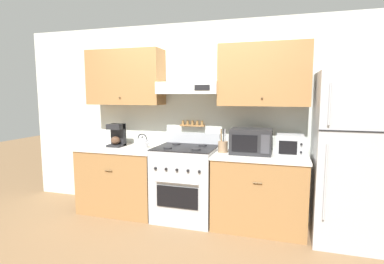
{
  "coord_description": "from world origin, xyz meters",
  "views": [
    {
      "loc": [
        1.16,
        -3.23,
        1.6
      ],
      "look_at": [
        0.1,
        0.28,
        1.14
      ],
      "focal_mm": 28.0,
      "sensor_mm": 36.0,
      "label": 1
    }
  ],
  "objects_px": {
    "tea_kettle": "(143,142)",
    "coffee_maker": "(117,135)",
    "refrigerator": "(348,158)",
    "microwave": "(251,141)",
    "utensil_crock": "(223,146)",
    "toaster_oven": "(290,146)",
    "stove_range": "(186,182)"
  },
  "relations": [
    {
      "from": "microwave",
      "to": "utensil_crock",
      "type": "xyz_separation_m",
      "value": [
        -0.34,
        -0.02,
        -0.07
      ]
    },
    {
      "from": "tea_kettle",
      "to": "coffee_maker",
      "type": "distance_m",
      "value": 0.41
    },
    {
      "from": "utensil_crock",
      "to": "toaster_oven",
      "type": "height_order",
      "value": "utensil_crock"
    },
    {
      "from": "refrigerator",
      "to": "utensil_crock",
      "type": "relative_size",
      "value": 6.28
    },
    {
      "from": "stove_range",
      "to": "refrigerator",
      "type": "relative_size",
      "value": 0.59
    },
    {
      "from": "stove_range",
      "to": "coffee_maker",
      "type": "xyz_separation_m",
      "value": [
        -1.01,
        0.05,
        0.57
      ]
    },
    {
      "from": "coffee_maker",
      "to": "refrigerator",
      "type": "bearing_deg",
      "value": -1.8
    },
    {
      "from": "coffee_maker",
      "to": "utensil_crock",
      "type": "relative_size",
      "value": 1.06
    },
    {
      "from": "microwave",
      "to": "toaster_oven",
      "type": "bearing_deg",
      "value": -2.51
    },
    {
      "from": "tea_kettle",
      "to": "utensil_crock",
      "type": "height_order",
      "value": "utensil_crock"
    },
    {
      "from": "refrigerator",
      "to": "toaster_oven",
      "type": "height_order",
      "value": "refrigerator"
    },
    {
      "from": "tea_kettle",
      "to": "toaster_oven",
      "type": "relative_size",
      "value": 0.64
    },
    {
      "from": "stove_range",
      "to": "utensil_crock",
      "type": "height_order",
      "value": "utensil_crock"
    },
    {
      "from": "utensil_crock",
      "to": "toaster_oven",
      "type": "distance_m",
      "value": 0.79
    },
    {
      "from": "stove_range",
      "to": "tea_kettle",
      "type": "height_order",
      "value": "same"
    },
    {
      "from": "refrigerator",
      "to": "tea_kettle",
      "type": "bearing_deg",
      "value": 178.45
    },
    {
      "from": "tea_kettle",
      "to": "toaster_oven",
      "type": "height_order",
      "value": "toaster_oven"
    },
    {
      "from": "tea_kettle",
      "to": "coffee_maker",
      "type": "bearing_deg",
      "value": 176.6
    },
    {
      "from": "refrigerator",
      "to": "coffee_maker",
      "type": "distance_m",
      "value": 2.88
    },
    {
      "from": "tea_kettle",
      "to": "microwave",
      "type": "distance_m",
      "value": 1.43
    },
    {
      "from": "utensil_crock",
      "to": "toaster_oven",
      "type": "bearing_deg",
      "value": -0.13
    },
    {
      "from": "microwave",
      "to": "utensil_crock",
      "type": "relative_size",
      "value": 1.66
    },
    {
      "from": "refrigerator",
      "to": "tea_kettle",
      "type": "xyz_separation_m",
      "value": [
        -2.48,
        0.07,
        0.04
      ]
    },
    {
      "from": "coffee_maker",
      "to": "microwave",
      "type": "bearing_deg",
      "value": -0.18
    },
    {
      "from": "coffee_maker",
      "to": "microwave",
      "type": "distance_m",
      "value": 1.83
    },
    {
      "from": "refrigerator",
      "to": "stove_range",
      "type": "bearing_deg",
      "value": 178.68
    },
    {
      "from": "microwave",
      "to": "toaster_oven",
      "type": "relative_size",
      "value": 1.56
    },
    {
      "from": "tea_kettle",
      "to": "toaster_oven",
      "type": "xyz_separation_m",
      "value": [
        1.87,
        -0.0,
        0.05
      ]
    },
    {
      "from": "coffee_maker",
      "to": "utensil_crock",
      "type": "bearing_deg",
      "value": -0.91
    },
    {
      "from": "tea_kettle",
      "to": "utensil_crock",
      "type": "relative_size",
      "value": 0.68
    },
    {
      "from": "utensil_crock",
      "to": "coffee_maker",
      "type": "bearing_deg",
      "value": 179.09
    },
    {
      "from": "tea_kettle",
      "to": "refrigerator",
      "type": "bearing_deg",
      "value": -1.55
    }
  ]
}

